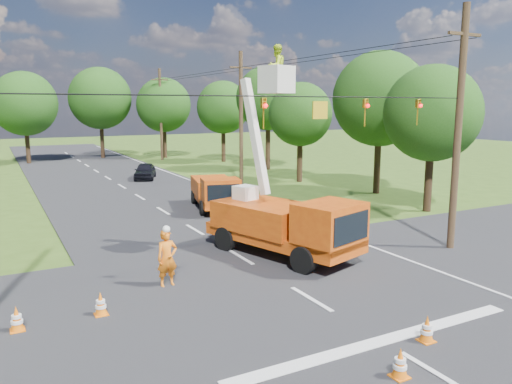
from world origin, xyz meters
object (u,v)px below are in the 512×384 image
distant_car (145,171)px  pole_right_far (161,114)px  tree_right_b (380,99)px  tree_right_d (268,98)px  traffic_cone_7 (219,193)px  bucket_truck (285,214)px  tree_far_c (164,105)px  traffic_cone_1 (427,329)px  tree_far_b (100,98)px  traffic_cone_3 (220,219)px  traffic_cone_5 (17,319)px  traffic_cone_4 (101,304)px  pole_right_near (458,128)px  tree_right_c (300,115)px  ground_worker (167,258)px  traffic_cone_0 (400,364)px  tree_far_a (24,104)px  traffic_cone_2 (262,231)px  tree_right_a (432,114)px  tree_right_e (223,107)px  pole_right_mid (241,118)px  second_truck (215,191)px

distant_car → pole_right_far: bearing=88.9°
tree_right_b → tree_right_d: (-0.20, 15.00, 0.24)m
traffic_cone_7 → pole_right_far: (4.02, 24.80, 4.75)m
bucket_truck → tree_far_c: (7.79, 39.61, 4.32)m
traffic_cone_1 → tree_right_d: tree_right_d is taller
bucket_truck → pole_right_far: size_ratio=0.83×
bucket_truck → tree_far_b: 42.93m
traffic_cone_3 → tree_right_b: size_ratio=0.07×
traffic_cone_5 → tree_right_b: (23.22, 12.11, 6.08)m
tree_far_c → traffic_cone_7: bearing=-100.6°
traffic_cone_4 → tree_right_d: (20.82, 27.11, 6.32)m
distant_car → pole_right_near: 27.21m
pole_right_far → traffic_cone_3: bearing=-102.5°
pole_right_near → tree_right_c: pole_right_near is taller
ground_worker → tree_far_c: (13.05, 40.70, 5.09)m
traffic_cone_0 → tree_far_a: bearing=94.8°
pole_right_far → traffic_cone_2: bearing=-100.3°
bucket_truck → tree_right_c: 20.51m
traffic_cone_4 → tree_right_a: (19.52, 6.11, 5.20)m
distant_car → tree_far_c: tree_far_c is taller
tree_right_a → tree_far_b: tree_far_b is taller
traffic_cone_5 → tree_right_e: tree_right_e is taller
distant_car → tree_right_d: bearing=25.5°
traffic_cone_0 → distant_car: bearing=83.9°
tree_right_d → traffic_cone_0: bearing=-114.9°
pole_right_mid → bucket_truck: bearing=-111.1°
traffic_cone_5 → traffic_cone_7: 19.88m
distant_car → tree_right_a: size_ratio=0.47×
bucket_truck → tree_far_b: bearing=70.9°
pole_right_far → tree_far_b: bearing=137.7°
traffic_cone_0 → tree_right_d: size_ratio=0.07×
traffic_cone_4 → traffic_cone_5: bearing=-180.0°
traffic_cone_3 → traffic_cone_0: bearing=-98.8°
traffic_cone_1 → tree_right_b: (13.98, 17.73, 6.08)m
traffic_cone_7 → tree_far_b: bearing=92.8°
ground_worker → traffic_cone_0: ground_worker is taller
pole_right_far → tree_right_e: 7.32m
traffic_cone_1 → tree_far_a: tree_far_a is taller
traffic_cone_2 → tree_far_b: (0.86, 39.87, 6.45)m
second_truck → tree_right_c: bearing=46.9°
traffic_cone_5 → tree_right_b: bearing=27.5°
tree_right_d → distant_car: bearing=-176.3°
traffic_cone_1 → traffic_cone_2: same height
distant_car → pole_right_mid: bearing=-25.1°
distant_car → tree_right_b: (12.32, -14.21, 5.77)m
traffic_cone_0 → tree_right_b: size_ratio=0.07×
traffic_cone_1 → tree_right_a: bearing=43.2°
second_truck → traffic_cone_0: size_ratio=8.20×
tree_right_c → tree_right_d: bearing=78.7°
distant_car → tree_far_c: bearing=88.4°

